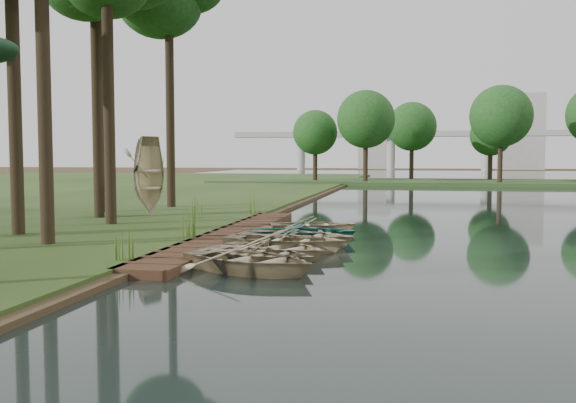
% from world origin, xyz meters
% --- Properties ---
extents(ground, '(300.00, 300.00, 0.00)m').
position_xyz_m(ground, '(0.00, 0.00, 0.00)').
color(ground, '#3D2F1D').
extents(boardwalk, '(1.60, 16.00, 0.30)m').
position_xyz_m(boardwalk, '(-1.60, 0.00, 0.15)').
color(boardwalk, '#3B2416').
rests_on(boardwalk, ground).
extents(peninsula, '(50.00, 14.00, 0.45)m').
position_xyz_m(peninsula, '(8.00, 50.00, 0.23)').
color(peninsula, '#2D4920').
rests_on(peninsula, ground).
extents(far_trees, '(45.60, 5.60, 8.80)m').
position_xyz_m(far_trees, '(4.67, 50.00, 6.43)').
color(far_trees, black).
rests_on(far_trees, peninsula).
extents(bridge, '(95.90, 4.00, 8.60)m').
position_xyz_m(bridge, '(12.31, 120.00, 7.08)').
color(bridge, '#A5A5A0').
rests_on(bridge, ground).
extents(building_a, '(10.00, 8.00, 18.00)m').
position_xyz_m(building_a, '(30.00, 140.00, 9.00)').
color(building_a, '#A5A5A0').
rests_on(building_a, ground).
extents(building_b, '(8.00, 8.00, 12.00)m').
position_xyz_m(building_b, '(-5.00, 145.00, 6.00)').
color(building_b, '#A5A5A0').
rests_on(building_b, ground).
extents(rowboat_0, '(4.65, 4.09, 0.80)m').
position_xyz_m(rowboat_0, '(0.84, -6.41, 0.45)').
color(rowboat_0, '#BDAE89').
rests_on(rowboat_0, water).
extents(rowboat_1, '(4.28, 3.69, 0.74)m').
position_xyz_m(rowboat_1, '(0.77, -5.28, 0.42)').
color(rowboat_1, '#BDAE89').
rests_on(rowboat_1, water).
extents(rowboat_2, '(4.10, 3.61, 0.70)m').
position_xyz_m(rowboat_2, '(1.01, -3.88, 0.40)').
color(rowboat_2, '#BDAE89').
rests_on(rowboat_2, water).
extents(rowboat_3, '(4.32, 3.35, 0.82)m').
position_xyz_m(rowboat_3, '(1.01, -2.58, 0.46)').
color(rowboat_3, '#BDAE89').
rests_on(rowboat_3, water).
extents(rowboat_4, '(4.35, 3.37, 0.83)m').
position_xyz_m(rowboat_4, '(1.15, -1.51, 0.46)').
color(rowboat_4, '#BDAE89').
rests_on(rowboat_4, water).
extents(rowboat_5, '(4.14, 3.26, 0.78)m').
position_xyz_m(rowboat_5, '(1.18, -0.18, 0.44)').
color(rowboat_5, '#2A7670').
rests_on(rowboat_5, water).
extents(rowboat_6, '(3.45, 2.73, 0.65)m').
position_xyz_m(rowboat_6, '(0.80, 1.12, 0.37)').
color(rowboat_6, '#BDAE89').
rests_on(rowboat_6, water).
extents(rowboat_7, '(3.96, 3.26, 0.71)m').
position_xyz_m(rowboat_7, '(1.13, 2.51, 0.41)').
color(rowboat_7, '#BDAE89').
rests_on(rowboat_7, water).
extents(stored_rowboat, '(4.43, 3.87, 0.77)m').
position_xyz_m(stored_rowboat, '(-7.15, 5.73, 0.68)').
color(stored_rowboat, '#BDAE89').
rests_on(stored_rowboat, bank).
extents(reeds_0, '(0.60, 0.60, 1.02)m').
position_xyz_m(reeds_0, '(-2.60, -6.62, 0.81)').
color(reeds_0, '#3F661E').
rests_on(reeds_0, bank).
extents(reeds_1, '(0.60, 0.60, 1.03)m').
position_xyz_m(reeds_1, '(-2.60, -1.38, 0.82)').
color(reeds_1, '#3F661E').
rests_on(reeds_1, bank).
extents(reeds_2, '(0.60, 0.60, 0.98)m').
position_xyz_m(reeds_2, '(-4.66, 4.99, 0.79)').
color(reeds_2, '#3F661E').
rests_on(reeds_2, bank).
extents(reeds_3, '(0.60, 0.60, 0.91)m').
position_xyz_m(reeds_3, '(-2.60, 7.59, 0.76)').
color(reeds_3, '#3F661E').
rests_on(reeds_3, bank).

